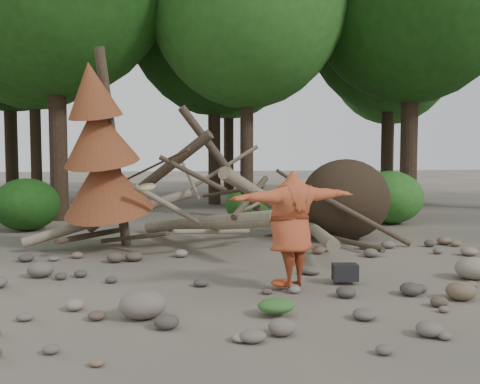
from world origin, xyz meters
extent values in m
plane|color=#514C44|center=(0.00, 0.00, 0.00)|extent=(120.00, 120.00, 0.00)
ellipsoid|color=#332619|center=(2.60, 4.30, 0.99)|extent=(2.20, 1.87, 1.98)
cylinder|color=gray|center=(-1.00, 3.70, 0.55)|extent=(2.61, 5.11, 1.08)
cylinder|color=gray|center=(0.80, 4.20, 0.90)|extent=(3.18, 3.71, 1.90)
cylinder|color=brown|center=(-2.20, 4.60, 1.40)|extent=(3.08, 1.91, 2.49)
cylinder|color=gray|center=(1.60, 3.50, 0.35)|extent=(1.13, 4.98, 0.43)
cylinder|color=brown|center=(-0.30, 4.80, 1.80)|extent=(2.39, 1.03, 2.89)
cylinder|color=gray|center=(-3.00, 4.00, 0.70)|extent=(3.71, 0.86, 1.20)
cylinder|color=#4C3F30|center=(-2.50, 3.50, 0.30)|extent=(1.52, 1.70, 0.49)
cylinder|color=gray|center=(0.20, 4.40, 0.80)|extent=(1.57, 0.85, 0.69)
cylinder|color=#4C3F30|center=(1.80, 4.90, 1.20)|extent=(1.92, 1.25, 1.10)
cylinder|color=gray|center=(-1.20, 4.20, 1.50)|extent=(0.37, 1.42, 0.85)
cylinder|color=#4C3F30|center=(2.20, 3.20, 0.15)|extent=(0.79, 2.54, 0.12)
cylinder|color=gray|center=(-0.80, 3.10, 0.45)|extent=(1.78, 1.11, 0.29)
cylinder|color=#4C3F30|center=(-2.90, 3.80, 2.20)|extent=(0.67, 1.13, 4.35)
cone|color=brown|center=(-3.06, 3.49, 1.50)|extent=(2.06, 2.13, 1.86)
cone|color=brown|center=(-3.16, 3.28, 2.50)|extent=(1.71, 1.78, 1.65)
cone|color=brown|center=(-3.26, 3.09, 3.40)|extent=(1.23, 1.30, 1.41)
cylinder|color=#38281C|center=(-5.00, 9.50, 4.48)|extent=(0.56, 0.56, 8.96)
cylinder|color=#38281C|center=(1.00, 9.20, 3.57)|extent=(0.44, 0.44, 7.14)
cylinder|color=#38281C|center=(7.00, 9.80, 4.72)|extent=(0.60, 0.60, 9.45)
cylinder|color=#38281C|center=(-6.50, 13.50, 3.78)|extent=(0.42, 0.42, 7.56)
ellipsoid|color=#2E7123|center=(-6.50, 13.50, 7.78)|extent=(6.91, 6.91, 7.95)
cylinder|color=#38281C|center=(0.50, 14.20, 4.27)|extent=(0.52, 0.52, 8.54)
cylinder|color=#38281C|center=(8.00, 13.80, 4.06)|extent=(0.50, 0.50, 8.12)
ellipsoid|color=#245F1B|center=(8.00, 13.80, 8.35)|extent=(7.42, 7.42, 8.91)
cylinder|color=#38281C|center=(-9.00, 20.00, 4.83)|extent=(0.62, 0.62, 9.66)
cylinder|color=#38281C|center=(2.00, 20.50, 4.38)|extent=(0.54, 0.54, 8.75)
ellipsoid|color=#2E7123|center=(2.00, 20.50, 9.00)|extent=(8.00, 8.00, 10.00)
cylinder|color=#38281C|center=(11.00, 20.00, 3.92)|extent=(0.46, 0.46, 7.84)
ellipsoid|color=#245F1B|center=(11.00, 20.00, 8.06)|extent=(7.17, 7.17, 8.60)
ellipsoid|color=#1B4B14|center=(-5.50, 7.20, 0.72)|extent=(1.80, 1.80, 1.44)
ellipsoid|color=#245F1B|center=(0.80, 7.80, 0.56)|extent=(1.40, 1.40, 1.12)
ellipsoid|color=#2E7123|center=(5.00, 7.00, 0.80)|extent=(2.00, 2.00, 1.60)
imported|color=#AF4927|center=(0.02, -0.30, 0.96)|extent=(2.25, 1.19, 1.77)
cylinder|color=tan|center=(-2.14, -0.75, 1.64)|extent=(0.28, 0.27, 0.12)
cube|color=black|center=(0.99, -0.04, 0.13)|extent=(0.43, 0.32, 0.27)
ellipsoid|color=#306428|center=(-0.51, -1.55, 0.09)|extent=(0.49, 0.41, 0.18)
ellipsoid|color=#A6401C|center=(-0.12, -0.25, 0.06)|extent=(0.34, 0.28, 0.12)
ellipsoid|color=slate|center=(-2.20, -1.36, 0.18)|extent=(0.60, 0.54, 0.36)
ellipsoid|color=brown|center=(2.29, -1.22, 0.13)|extent=(0.44, 0.40, 0.26)
ellipsoid|color=gray|center=(3.23, -0.06, 0.18)|extent=(0.61, 0.55, 0.37)
ellipsoid|color=#635A53|center=(-3.97, 1.25, 0.13)|extent=(0.45, 0.40, 0.27)
camera|label=1|loc=(-2.06, -8.15, 2.08)|focal=40.00mm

